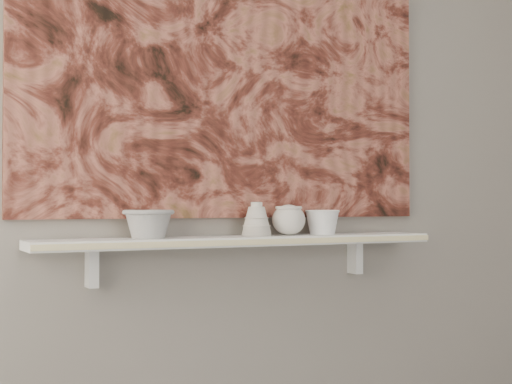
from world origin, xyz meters
TOP-DOWN VIEW (x-y plane):
  - wall_back at (0.00, 1.60)m, footprint 3.60×0.00m
  - shelf at (0.00, 1.51)m, footprint 1.40×0.18m
  - shelf_stripe at (0.00, 1.41)m, footprint 1.40×0.01m
  - bracket_left at (-0.49, 1.57)m, footprint 0.03×0.06m
  - bracket_right at (0.49, 1.57)m, footprint 0.03×0.06m
  - painting at (0.00, 1.59)m, footprint 1.50×0.02m
  - house_motif at (0.45, 1.57)m, footprint 0.09×0.00m
  - bowl_grey at (-0.33, 1.51)m, footprint 0.19×0.19m
  - cup_cream at (0.17, 1.51)m, footprint 0.15×0.15m
  - bell_vessel at (0.05, 1.51)m, footprint 0.13×0.13m
  - bowl_white at (0.31, 1.51)m, footprint 0.15×0.15m

SIDE VIEW (x-z plane):
  - bracket_left at x=-0.49m, z-range 0.78..0.90m
  - bracket_right at x=0.49m, z-range 0.78..0.90m
  - shelf at x=0.00m, z-range 0.90..0.93m
  - shelf_stripe at x=0.00m, z-range 0.91..0.92m
  - bowl_white at x=0.31m, z-range 0.93..1.02m
  - bowl_grey at x=-0.33m, z-range 0.93..1.02m
  - cup_cream at x=0.17m, z-range 0.93..1.03m
  - bell_vessel at x=0.05m, z-range 0.93..1.04m
  - house_motif at x=0.45m, z-range 1.19..1.27m
  - wall_back at x=0.00m, z-range -0.45..3.15m
  - painting at x=0.00m, z-range 0.99..2.09m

